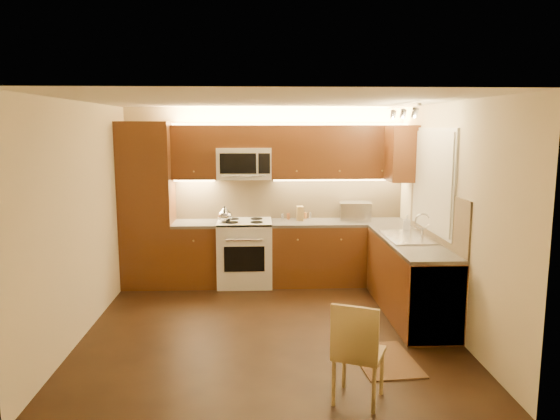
{
  "coord_description": "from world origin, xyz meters",
  "views": [
    {
      "loc": [
        -0.13,
        -5.64,
        2.24
      ],
      "look_at": [
        0.15,
        0.55,
        1.25
      ],
      "focal_mm": 33.82,
      "sensor_mm": 36.0,
      "label": 1
    }
  ],
  "objects_px": {
    "sink": "(408,231)",
    "soap_bottle": "(407,223)",
    "microwave": "(244,163)",
    "stove": "(245,253)",
    "knife_block": "(300,213)",
    "toaster_oven": "(355,211)",
    "kettle": "(225,214)",
    "dining_chair": "(359,350)"
  },
  "relations": [
    {
      "from": "soap_bottle",
      "to": "toaster_oven",
      "type": "bearing_deg",
      "value": 142.17
    },
    {
      "from": "toaster_oven",
      "to": "dining_chair",
      "type": "height_order",
      "value": "toaster_oven"
    },
    {
      "from": "toaster_oven",
      "to": "knife_block",
      "type": "bearing_deg",
      "value": -175.55
    },
    {
      "from": "microwave",
      "to": "toaster_oven",
      "type": "xyz_separation_m",
      "value": [
        1.58,
        -0.03,
        -0.69
      ]
    },
    {
      "from": "toaster_oven",
      "to": "knife_block",
      "type": "relative_size",
      "value": 2.16
    },
    {
      "from": "stove",
      "to": "dining_chair",
      "type": "height_order",
      "value": "stove"
    },
    {
      "from": "stove",
      "to": "sink",
      "type": "relative_size",
      "value": 1.07
    },
    {
      "from": "sink",
      "to": "dining_chair",
      "type": "xyz_separation_m",
      "value": [
        -1.0,
        -2.16,
        -0.54
      ]
    },
    {
      "from": "stove",
      "to": "toaster_oven",
      "type": "height_order",
      "value": "toaster_oven"
    },
    {
      "from": "stove",
      "to": "kettle",
      "type": "bearing_deg",
      "value": -157.89
    },
    {
      "from": "stove",
      "to": "toaster_oven",
      "type": "bearing_deg",
      "value": 3.71
    },
    {
      "from": "stove",
      "to": "soap_bottle",
      "type": "relative_size",
      "value": 4.59
    },
    {
      "from": "knife_block",
      "to": "soap_bottle",
      "type": "height_order",
      "value": "knife_block"
    },
    {
      "from": "toaster_oven",
      "to": "soap_bottle",
      "type": "distance_m",
      "value": 0.94
    },
    {
      "from": "microwave",
      "to": "dining_chair",
      "type": "bearing_deg",
      "value": -73.75
    },
    {
      "from": "kettle",
      "to": "dining_chair",
      "type": "height_order",
      "value": "kettle"
    },
    {
      "from": "sink",
      "to": "knife_block",
      "type": "distance_m",
      "value": 1.74
    },
    {
      "from": "stove",
      "to": "knife_block",
      "type": "bearing_deg",
      "value": 9.08
    },
    {
      "from": "stove",
      "to": "soap_bottle",
      "type": "xyz_separation_m",
      "value": [
        2.12,
        -0.66,
        0.54
      ]
    },
    {
      "from": "stove",
      "to": "soap_bottle",
      "type": "distance_m",
      "value": 2.29
    },
    {
      "from": "soap_bottle",
      "to": "sink",
      "type": "bearing_deg",
      "value": -87.43
    },
    {
      "from": "microwave",
      "to": "dining_chair",
      "type": "distance_m",
      "value": 3.79
    },
    {
      "from": "knife_block",
      "to": "dining_chair",
      "type": "distance_m",
      "value": 3.47
    },
    {
      "from": "stove",
      "to": "dining_chair",
      "type": "bearing_deg",
      "value": -73.12
    },
    {
      "from": "microwave",
      "to": "soap_bottle",
      "type": "xyz_separation_m",
      "value": [
        2.12,
        -0.8,
        -0.72
      ]
    },
    {
      "from": "stove",
      "to": "soap_bottle",
      "type": "height_order",
      "value": "soap_bottle"
    },
    {
      "from": "kettle",
      "to": "knife_block",
      "type": "bearing_deg",
      "value": 17.64
    },
    {
      "from": "sink",
      "to": "soap_bottle",
      "type": "relative_size",
      "value": 4.29
    },
    {
      "from": "sink",
      "to": "knife_block",
      "type": "bearing_deg",
      "value": 133.96
    },
    {
      "from": "sink",
      "to": "soap_bottle",
      "type": "xyz_separation_m",
      "value": [
        0.12,
        0.46,
        0.03
      ]
    },
    {
      "from": "soap_bottle",
      "to": "dining_chair",
      "type": "xyz_separation_m",
      "value": [
        -1.12,
        -2.62,
        -0.57
      ]
    },
    {
      "from": "knife_block",
      "to": "soap_bottle",
      "type": "distance_m",
      "value": 1.55
    },
    {
      "from": "sink",
      "to": "kettle",
      "type": "bearing_deg",
      "value": 155.88
    },
    {
      "from": "kettle",
      "to": "toaster_oven",
      "type": "relative_size",
      "value": 0.54
    },
    {
      "from": "sink",
      "to": "soap_bottle",
      "type": "height_order",
      "value": "soap_bottle"
    },
    {
      "from": "sink",
      "to": "knife_block",
      "type": "xyz_separation_m",
      "value": [
        -1.21,
        1.25,
        0.03
      ]
    },
    {
      "from": "toaster_oven",
      "to": "stove",
      "type": "bearing_deg",
      "value": -170.11
    },
    {
      "from": "kettle",
      "to": "toaster_oven",
      "type": "xyz_separation_m",
      "value": [
        1.85,
        0.21,
        -0.01
      ]
    },
    {
      "from": "stove",
      "to": "kettle",
      "type": "distance_m",
      "value": 0.65
    },
    {
      "from": "stove",
      "to": "soap_bottle",
      "type": "bearing_deg",
      "value": -17.4
    },
    {
      "from": "microwave",
      "to": "toaster_oven",
      "type": "relative_size",
      "value": 1.74
    },
    {
      "from": "microwave",
      "to": "sink",
      "type": "distance_m",
      "value": 2.48
    }
  ]
}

